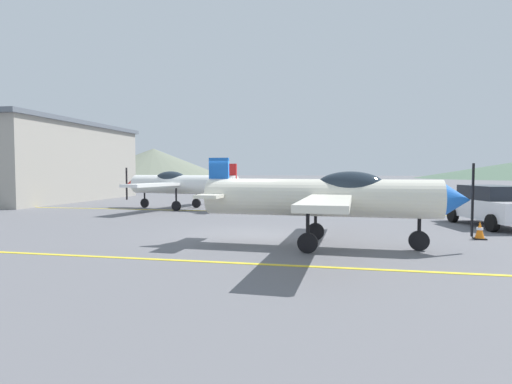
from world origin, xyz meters
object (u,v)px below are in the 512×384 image
Objects in this scene: traffic_cone_front at (480,230)px; airplane_near at (329,196)px; car_sedan at (493,205)px; airplane_mid at (179,184)px; hangar_building at (29,162)px.

airplane_near is at bearing -153.64° from traffic_cone_front.
airplane_mid is at bearing 162.99° from car_sedan.
traffic_cone_front is (-1.51, -3.52, -0.56)m from car_sedan.
traffic_cone_front is at bearing -113.24° from car_sedan.
car_sedan is (6.22, 5.85, -0.62)m from airplane_near.
airplane_mid is 0.60× the size of hangar_building.
airplane_mid is 14.72× the size of traffic_cone_front.
hangar_building is (-13.91, 4.67, 1.45)m from airplane_mid.
airplane_near is 14.69× the size of traffic_cone_front.
hangar_building reaches higher than airplane_mid.
car_sedan is at bearing -17.76° from hangar_building.
airplane_near is at bearing -33.62° from hangar_building.
traffic_cone_front is at bearing -24.98° from hangar_building.
airplane_near is at bearing -136.76° from car_sedan.
traffic_cone_front is at bearing 26.36° from airplane_near.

